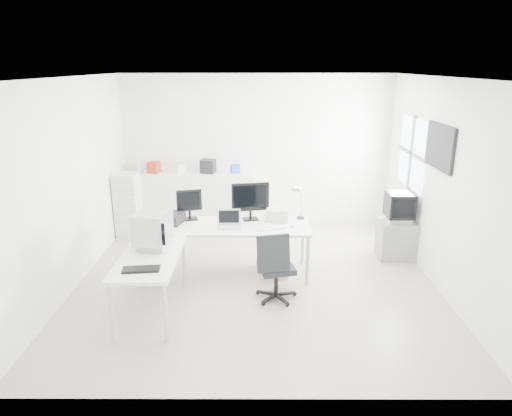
{
  "coord_description": "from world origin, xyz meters",
  "views": [
    {
      "loc": [
        0.02,
        -5.99,
        2.96
      ],
      "look_at": [
        0.0,
        0.2,
        1.0
      ],
      "focal_mm": 32.0,
      "sensor_mm": 36.0,
      "label": 1
    }
  ],
  "objects_px": {
    "main_desk": "(226,249)",
    "inkjet_printer": "(168,218)",
    "lcd_monitor_small": "(189,205)",
    "crt_monitor": "(153,232)",
    "crt_tv": "(399,208)",
    "tv_cabinet": "(396,240)",
    "drawer_pedestal": "(274,253)",
    "laptop": "(229,219)",
    "side_desk": "(152,284)",
    "laser_printer": "(277,214)",
    "office_chair": "(276,264)",
    "sideboard": "(199,200)",
    "filing_cabinet": "(128,205)",
    "lcd_monitor_large": "(250,201)"
  },
  "relations": [
    {
      "from": "inkjet_printer",
      "to": "crt_tv",
      "type": "height_order",
      "value": "crt_tv"
    },
    {
      "from": "crt_tv",
      "to": "crt_monitor",
      "type": "bearing_deg",
      "value": -157.88
    },
    {
      "from": "crt_tv",
      "to": "filing_cabinet",
      "type": "xyz_separation_m",
      "value": [
        -4.5,
        1.01,
        -0.27
      ]
    },
    {
      "from": "laser_printer",
      "to": "filing_cabinet",
      "type": "xyz_separation_m",
      "value": [
        -2.6,
        1.36,
        -0.28
      ]
    },
    {
      "from": "inkjet_printer",
      "to": "lcd_monitor_small",
      "type": "relative_size",
      "value": 0.93
    },
    {
      "from": "inkjet_printer",
      "to": "office_chair",
      "type": "relative_size",
      "value": 0.44
    },
    {
      "from": "side_desk",
      "to": "sideboard",
      "type": "distance_m",
      "value": 3.18
    },
    {
      "from": "drawer_pedestal",
      "to": "filing_cabinet",
      "type": "xyz_separation_m",
      "value": [
        -2.55,
        1.53,
        0.27
      ]
    },
    {
      "from": "main_desk",
      "to": "lcd_monitor_small",
      "type": "distance_m",
      "value": 0.86
    },
    {
      "from": "side_desk",
      "to": "inkjet_printer",
      "type": "height_order",
      "value": "inkjet_printer"
    },
    {
      "from": "side_desk",
      "to": "lcd_monitor_small",
      "type": "distance_m",
      "value": 1.51
    },
    {
      "from": "side_desk",
      "to": "tv_cabinet",
      "type": "xyz_separation_m",
      "value": [
        3.5,
        1.67,
        -0.07
      ]
    },
    {
      "from": "crt_monitor",
      "to": "crt_tv",
      "type": "bearing_deg",
      "value": 33.16
    },
    {
      "from": "laser_printer",
      "to": "crt_tv",
      "type": "bearing_deg",
      "value": 17.09
    },
    {
      "from": "laser_printer",
      "to": "tv_cabinet",
      "type": "height_order",
      "value": "laser_printer"
    },
    {
      "from": "side_desk",
      "to": "lcd_monitor_small",
      "type": "height_order",
      "value": "lcd_monitor_small"
    },
    {
      "from": "laser_printer",
      "to": "office_chair",
      "type": "xyz_separation_m",
      "value": [
        -0.05,
        -0.98,
        -0.36
      ]
    },
    {
      "from": "sideboard",
      "to": "main_desk",
      "type": "bearing_deg",
      "value": -72.42
    },
    {
      "from": "office_chair",
      "to": "sideboard",
      "type": "relative_size",
      "value": 0.47
    },
    {
      "from": "lcd_monitor_small",
      "to": "tv_cabinet",
      "type": "height_order",
      "value": "lcd_monitor_small"
    },
    {
      "from": "office_chair",
      "to": "filing_cabinet",
      "type": "bearing_deg",
      "value": 123.91
    },
    {
      "from": "tv_cabinet",
      "to": "drawer_pedestal",
      "type": "bearing_deg",
      "value": -164.98
    },
    {
      "from": "main_desk",
      "to": "lcd_monitor_small",
      "type": "height_order",
      "value": "lcd_monitor_small"
    },
    {
      "from": "laser_printer",
      "to": "sideboard",
      "type": "height_order",
      "value": "sideboard"
    },
    {
      "from": "lcd_monitor_large",
      "to": "laptop",
      "type": "bearing_deg",
      "value": -140.66
    },
    {
      "from": "office_chair",
      "to": "inkjet_printer",
      "type": "bearing_deg",
      "value": 137.45
    },
    {
      "from": "drawer_pedestal",
      "to": "crt_monitor",
      "type": "distance_m",
      "value": 1.91
    },
    {
      "from": "main_desk",
      "to": "tv_cabinet",
      "type": "height_order",
      "value": "main_desk"
    },
    {
      "from": "side_desk",
      "to": "inkjet_printer",
      "type": "bearing_deg",
      "value": 90.0
    },
    {
      "from": "lcd_monitor_small",
      "to": "crt_tv",
      "type": "xyz_separation_m",
      "value": [
        3.2,
        0.32,
        -0.15
      ]
    },
    {
      "from": "laptop",
      "to": "sideboard",
      "type": "bearing_deg",
      "value": 106.5
    },
    {
      "from": "crt_tv",
      "to": "tv_cabinet",
      "type": "bearing_deg",
      "value": 0.0
    },
    {
      "from": "main_desk",
      "to": "inkjet_printer",
      "type": "bearing_deg",
      "value": 173.29
    },
    {
      "from": "inkjet_printer",
      "to": "crt_tv",
      "type": "xyz_separation_m",
      "value": [
        3.5,
        0.47,
        0.01
      ]
    },
    {
      "from": "lcd_monitor_large",
      "to": "laptop",
      "type": "relative_size",
      "value": 1.53
    },
    {
      "from": "drawer_pedestal",
      "to": "filing_cabinet",
      "type": "height_order",
      "value": "filing_cabinet"
    },
    {
      "from": "drawer_pedestal",
      "to": "laptop",
      "type": "xyz_separation_m",
      "value": [
        -0.65,
        -0.15,
        0.57
      ]
    },
    {
      "from": "lcd_monitor_large",
      "to": "laptop",
      "type": "xyz_separation_m",
      "value": [
        -0.3,
        -0.35,
        -0.17
      ]
    },
    {
      "from": "crt_monitor",
      "to": "office_chair",
      "type": "bearing_deg",
      "value": 14.3
    },
    {
      "from": "drawer_pedestal",
      "to": "laptop",
      "type": "relative_size",
      "value": 1.59
    },
    {
      "from": "side_desk",
      "to": "laser_printer",
      "type": "height_order",
      "value": "laser_printer"
    },
    {
      "from": "inkjet_printer",
      "to": "lcd_monitor_small",
      "type": "height_order",
      "value": "lcd_monitor_small"
    },
    {
      "from": "laser_printer",
      "to": "drawer_pedestal",
      "type": "bearing_deg",
      "value": -99.83
    },
    {
      "from": "main_desk",
      "to": "laser_printer",
      "type": "relative_size",
      "value": 7.46
    },
    {
      "from": "lcd_monitor_small",
      "to": "sideboard",
      "type": "distance_m",
      "value": 1.88
    },
    {
      "from": "drawer_pedestal",
      "to": "lcd_monitor_large",
      "type": "height_order",
      "value": "lcd_monitor_large"
    },
    {
      "from": "side_desk",
      "to": "laser_printer",
      "type": "relative_size",
      "value": 4.35
    },
    {
      "from": "crt_monitor",
      "to": "office_chair",
      "type": "xyz_separation_m",
      "value": [
        1.55,
        0.09,
        -0.48
      ]
    },
    {
      "from": "tv_cabinet",
      "to": "side_desk",
      "type": "bearing_deg",
      "value": -154.46
    },
    {
      "from": "laser_printer",
      "to": "side_desk",
      "type": "bearing_deg",
      "value": -133.92
    }
  ]
}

